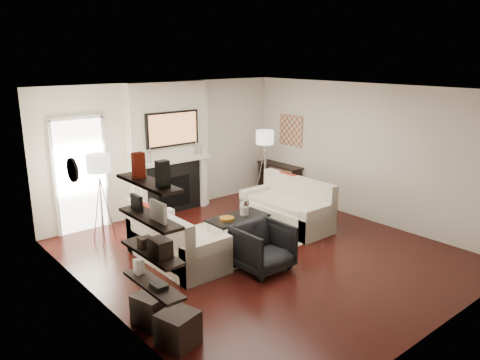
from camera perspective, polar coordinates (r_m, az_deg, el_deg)
room_envelope at (r=7.49m, az=2.95°, el=0.56°), size 6.00×6.00×6.00m
chimney_breast at (r=9.74m, az=-8.64°, el=3.80°), size 1.80×0.25×2.70m
fireplace_surround at (r=9.83m, az=-8.04°, el=-1.06°), size 1.30×0.02×1.04m
firebox at (r=9.84m, az=-8.01°, el=-1.46°), size 0.75×0.02×0.65m
mantel_pilaster_l at (r=9.45m, az=-11.65°, el=-1.69°), size 0.12×0.08×1.10m
mantel_pilaster_r at (r=10.18m, az=-4.53°, el=-0.22°), size 0.12×0.08×1.10m
mantel_shelf at (r=9.64m, az=-8.01°, el=2.30°), size 1.70×0.18×0.07m
tv_body at (r=9.54m, az=-8.24°, el=6.20°), size 1.20×0.06×0.70m
tv_screen at (r=9.51m, az=-8.14°, el=6.18°), size 1.10×0.00×0.62m
candlestick_l_tall at (r=9.34m, az=-10.95°, el=2.92°), size 0.04×0.04×0.30m
candlestick_l_short at (r=9.28m, az=-11.64°, el=2.63°), size 0.04×0.04×0.24m
candlestick_r_tall at (r=9.90m, az=-5.39°, el=3.82°), size 0.04×0.04×0.30m
candlestick_r_short at (r=9.98m, az=-4.77°, el=3.75°), size 0.04×0.04×0.24m
hallway_panel at (r=9.11m, az=-18.87°, el=0.43°), size 0.90×0.02×2.10m
door_trim_l at (r=8.94m, az=-21.67°, el=-0.10°), size 0.06×0.06×2.16m
door_trim_r at (r=9.27m, az=-16.08°, el=0.89°), size 0.06×0.06×2.16m
door_trim_top at (r=8.90m, az=-19.41°, el=7.15°), size 1.02×0.06×0.06m
rug at (r=8.63m, az=0.09°, el=-6.84°), size 2.60×2.00×0.01m
loveseat_left_base at (r=7.63m, az=-7.67°, el=-8.34°), size 0.85×1.80×0.42m
loveseat_left_back at (r=7.36m, az=-9.97°, el=-6.69°), size 0.18×1.80×0.80m
loveseat_left_arm_n at (r=6.98m, az=-4.07°, el=-9.74°), size 0.85×0.18×0.60m
loveseat_left_arm_s at (r=8.25m, az=-10.74°, el=-5.97°), size 0.85×0.18×0.60m
loveseat_left_cushion at (r=7.56m, az=-7.42°, el=-6.43°), size 0.63×1.44×0.10m
pillow_left_orange at (r=7.53m, az=-11.20°, el=-4.57°), size 0.10×0.42×0.42m
pillow_left_charcoal at (r=7.04m, az=-8.80°, el=-5.95°), size 0.10×0.40×0.40m
loveseat_right_base at (r=9.11m, az=5.61°, el=-4.34°), size 0.85×1.80×0.42m
loveseat_right_back at (r=9.24m, az=7.11°, el=-2.03°), size 0.18×1.80×0.80m
loveseat_right_arm_n at (r=8.57m, az=9.49°, el=-5.11°), size 0.85×0.18×0.60m
loveseat_right_arm_s at (r=9.63m, az=2.19°, el=-2.62°), size 0.85×0.18×0.60m
loveseat_right_cushion at (r=8.99m, az=5.42°, el=-2.84°), size 0.63×1.44×0.10m
pillow_right_orange at (r=9.38m, az=5.82°, el=-0.43°), size 0.10×0.42×0.42m
pillow_right_charcoal at (r=8.99m, az=8.55°, el=-1.27°), size 0.10×0.40×0.40m
coffee_table at (r=8.37m, az=-0.26°, el=-4.64°), size 1.10×0.55×0.04m
coffee_leg_nw at (r=8.00m, az=-2.02°, el=-7.24°), size 0.02×0.02×0.38m
coffee_leg_ne at (r=8.60m, az=3.26°, el=-5.61°), size 0.02×0.02×0.38m
coffee_leg_sw at (r=8.32m, az=-3.90°, el=-6.35°), size 0.02×0.02×0.38m
coffee_leg_se at (r=8.91m, az=1.32°, el=-4.85°), size 0.02×0.02×0.38m
hurricane_glass at (r=8.41m, az=0.53°, el=-3.40°), size 0.17×0.17×0.30m
hurricane_candle at (r=8.43m, az=0.52°, el=-3.82°), size 0.11×0.11×0.17m
copper_bowl at (r=8.21m, az=-1.61°, el=-4.72°), size 0.26×0.26×0.04m
armchair at (r=7.25m, az=2.82°, el=-7.93°), size 0.78×0.73×0.79m
lamp_left_post at (r=8.46m, az=-16.46°, el=-3.64°), size 0.02×0.02×1.20m
lamp_left_shade at (r=8.24m, az=-16.90°, el=1.97°), size 0.40×0.40×0.30m
lamp_left_leg_a at (r=8.50m, az=-15.79°, el=-3.50°), size 0.25×0.02×1.23m
lamp_left_leg_b at (r=8.53m, az=-17.06°, el=-3.55°), size 0.14×0.22×1.23m
lamp_left_leg_c at (r=8.36m, az=-16.54°, el=-3.88°), size 0.14×0.22×1.23m
lamp_right_post at (r=10.58m, az=2.99°, el=0.69°), size 0.02×0.02×1.20m
lamp_right_shade at (r=10.41m, az=3.05°, el=5.22°), size 0.40×0.40×0.30m
lamp_right_leg_a at (r=10.66m, az=3.42°, el=0.78°), size 0.25×0.02×1.23m
lamp_right_leg_b at (r=10.62m, az=2.42°, el=0.74°), size 0.14×0.22×1.23m
lamp_right_leg_c at (r=10.48m, az=3.12°, el=0.54°), size 0.14×0.22×1.23m
console_top at (r=10.93m, az=4.87°, el=1.81°), size 0.35×1.20×0.04m
console_leg_n at (r=10.65m, az=6.91°, el=-0.68°), size 0.30×0.04×0.71m
console_leg_s at (r=11.40m, az=2.89°, el=0.47°), size 0.30×0.04×0.71m
wall_art at (r=10.77m, az=6.23°, el=6.03°), size 0.03×0.70×0.70m
shelf_bottom at (r=5.51m, az=-10.50°, el=-12.48°), size 0.25×1.00×0.03m
shelf_lower at (r=5.34m, az=-10.71°, el=-8.66°), size 0.25×1.00×0.04m
shelf_upper at (r=5.19m, az=-10.92°, el=-4.61°), size 0.25×1.00×0.04m
shelf_top at (r=5.07m, az=-11.15°, el=-0.35°), size 0.25×1.00×0.04m
decor_magfile_a at (r=4.77m, az=-9.42°, el=0.71°), size 0.12×0.10×0.28m
decor_magfile_b at (r=5.20m, az=-12.27°, el=1.76°), size 0.12×0.10×0.28m
decor_frame_a at (r=5.00m, az=-9.96°, el=-3.80°), size 0.04×0.30×0.22m
decor_frame_b at (r=5.40m, az=-12.49°, el=-2.72°), size 0.04×0.22×0.18m
decor_wine_rack at (r=5.14m, az=-9.70°, el=-8.16°), size 0.18×0.25×0.20m
decor_box_small at (r=5.42m, az=-11.47°, el=-7.44°), size 0.15×0.12×0.12m
decor_books at (r=5.39m, az=-9.85°, el=-12.57°), size 0.14×0.20×0.05m
decor_box_tall at (r=5.73m, az=-12.24°, el=-10.26°), size 0.10×0.10×0.18m
clock_rim at (r=6.77m, az=-19.74°, el=1.15°), size 0.04×0.34×0.34m
clock_face at (r=6.77m, az=-19.55°, el=1.18°), size 0.01×0.29×0.29m
ottoman_near at (r=6.06m, az=-10.59°, el=-15.14°), size 0.49×0.49×0.40m
ottoman_far at (r=5.64m, az=-7.56°, el=-17.52°), size 0.49×0.49×0.40m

